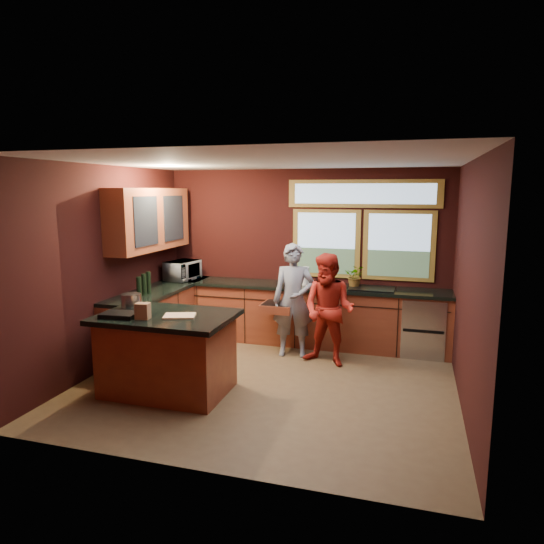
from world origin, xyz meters
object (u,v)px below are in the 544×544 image
at_px(cutting_board, 180,316).
at_px(stock_pot, 131,301).
at_px(person_grey, 294,300).
at_px(person_red, 329,310).
at_px(island, 167,353).

relative_size(cutting_board, stock_pot, 1.46).
height_order(person_grey, stock_pot, person_grey).
xyz_separation_m(person_grey, cutting_board, (-0.91, -1.73, 0.14)).
relative_size(person_red, stock_pot, 6.40).
relative_size(person_grey, stock_pot, 6.80).
height_order(cutting_board, stock_pot, stock_pot).
height_order(person_red, stock_pot, person_red).
distance_m(person_grey, person_red, 0.60).
xyz_separation_m(cutting_board, stock_pot, (-0.75, 0.20, 0.08)).
bearing_deg(cutting_board, person_red, 45.79).
bearing_deg(person_red, island, -124.05).
height_order(person_grey, person_red, person_grey).
bearing_deg(stock_pot, cutting_board, -14.93).
bearing_deg(person_red, cutting_board, -119.42).
distance_m(cutting_board, stock_pot, 0.78).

